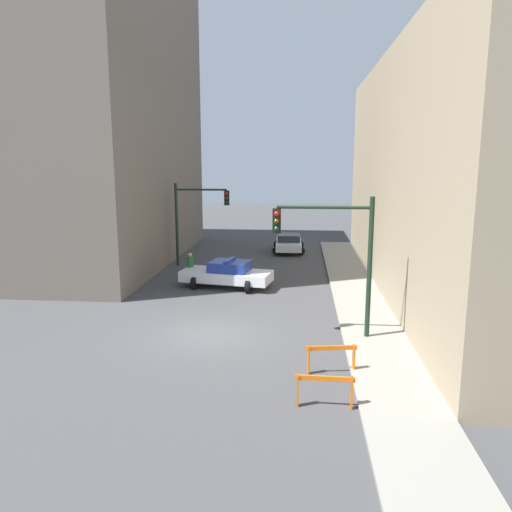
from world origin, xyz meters
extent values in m
plane|color=#424244|center=(0.00, 0.00, 0.00)|extent=(120.00, 120.00, 0.00)
cube|color=gray|center=(6.20, 0.00, 0.06)|extent=(2.40, 44.00, 0.12)
cube|color=#6B6056|center=(-12.00, 14.00, 10.17)|extent=(14.00, 20.00, 20.34)
cube|color=tan|center=(13.40, 8.00, 5.91)|extent=(12.00, 28.00, 11.82)
cylinder|color=black|center=(5.90, 0.07, 2.72)|extent=(0.18, 0.18, 5.20)
cylinder|color=black|center=(4.20, 0.07, 4.92)|extent=(3.40, 0.12, 0.12)
cube|color=black|center=(2.50, 0.07, 4.42)|extent=(0.30, 0.22, 0.90)
sphere|color=red|center=(2.50, -0.08, 4.69)|extent=(0.18, 0.18, 0.18)
sphere|color=#4C3D0C|center=(2.50, -0.08, 4.42)|extent=(0.18, 0.18, 0.18)
sphere|color=#0C4219|center=(2.50, -0.08, 4.15)|extent=(0.18, 0.18, 0.18)
cylinder|color=black|center=(-4.40, 12.65, 2.60)|extent=(0.18, 0.18, 5.20)
cylinder|color=black|center=(-2.80, 12.65, 4.80)|extent=(3.20, 0.12, 0.12)
cube|color=black|center=(-1.20, 12.65, 4.30)|extent=(0.30, 0.22, 0.90)
sphere|color=red|center=(-1.20, 12.50, 4.57)|extent=(0.18, 0.18, 0.18)
sphere|color=#4C3D0C|center=(-1.20, 12.50, 4.30)|extent=(0.18, 0.18, 0.18)
sphere|color=#0C4219|center=(-1.20, 12.50, 4.03)|extent=(0.18, 0.18, 0.18)
cube|color=white|center=(-0.47, 7.33, 0.60)|extent=(4.96, 2.70, 0.55)
cube|color=navy|center=(-0.29, 7.29, 1.14)|extent=(2.25, 1.97, 0.52)
cylinder|color=black|center=(-2.07, 6.77, 0.33)|extent=(0.34, 0.69, 0.66)
cylinder|color=black|center=(-1.74, 8.44, 0.33)|extent=(0.34, 0.69, 0.66)
cylinder|color=black|center=(0.80, 6.22, 0.33)|extent=(0.34, 0.69, 0.66)
cylinder|color=black|center=(1.12, 7.89, 0.33)|extent=(0.34, 0.69, 0.66)
cube|color=#2633BF|center=(-0.29, 7.29, 1.46)|extent=(0.46, 1.40, 0.12)
cube|color=silver|center=(2.53, 18.00, 0.57)|extent=(1.91, 4.34, 0.52)
cube|color=#232833|center=(2.54, 17.83, 1.07)|extent=(1.63, 1.85, 0.48)
cylinder|color=black|center=(1.67, 19.31, 0.31)|extent=(0.63, 0.24, 0.62)
cylinder|color=black|center=(3.33, 19.35, 0.31)|extent=(0.63, 0.24, 0.62)
cylinder|color=black|center=(1.74, 16.65, 0.31)|extent=(0.63, 0.24, 0.62)
cylinder|color=black|center=(3.39, 16.69, 0.31)|extent=(0.63, 0.24, 0.62)
cylinder|color=#474C66|center=(-2.58, 8.12, 0.41)|extent=(0.40, 0.40, 0.82)
cylinder|color=#236633|center=(-2.58, 8.12, 1.13)|extent=(0.51, 0.51, 0.62)
sphere|color=tan|center=(-2.58, 8.12, 1.55)|extent=(0.31, 0.31, 0.22)
cube|color=orange|center=(4.09, -5.37, 0.83)|extent=(1.60, 0.08, 0.14)
cube|color=orange|center=(3.37, -5.35, 0.45)|extent=(0.05, 0.16, 0.90)
cube|color=orange|center=(4.81, -5.38, 0.45)|extent=(0.05, 0.16, 0.90)
cube|color=orange|center=(4.40, -3.10, 0.83)|extent=(1.59, 0.30, 0.14)
cube|color=orange|center=(3.69, -3.22, 0.45)|extent=(0.07, 0.17, 0.90)
cube|color=orange|center=(5.11, -2.99, 0.45)|extent=(0.07, 0.17, 0.90)
camera|label=1|loc=(3.36, -17.98, 6.58)|focal=35.00mm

